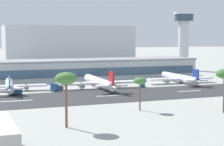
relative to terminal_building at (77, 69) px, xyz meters
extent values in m
plane|color=#9E9E99|center=(-5.70, -73.86, -5.74)|extent=(1400.00, 1400.00, 0.00)
cube|color=#2D2D30|center=(-5.70, -71.46, -5.70)|extent=(800.00, 36.77, 0.08)
cube|color=white|center=(-44.47, -71.46, -5.65)|extent=(12.00, 1.20, 0.01)
cube|color=white|center=(-5.58, -71.46, -5.65)|extent=(12.00, 1.20, 0.01)
cube|color=white|center=(33.55, -71.46, -5.65)|extent=(12.00, 1.20, 0.01)
cube|color=#B7BABC|center=(0.00, 0.06, -0.50)|extent=(147.61, 27.77, 10.47)
cube|color=#38516B|center=(0.00, -13.97, -1.03)|extent=(143.18, 0.30, 4.71)
cube|color=gray|center=(0.00, 0.06, 5.23)|extent=(149.09, 28.05, 1.00)
cylinder|color=silver|center=(90.92, 29.12, 12.56)|extent=(7.76, 7.76, 36.59)
cylinder|color=#2D4251|center=(90.92, 29.12, 33.38)|extent=(13.98, 13.98, 5.05)
cylinder|color=silver|center=(90.92, 29.12, 36.50)|extent=(15.10, 15.10, 1.20)
cube|color=#BCBCC1|center=(21.72, 100.32, 11.38)|extent=(108.91, 33.73, 34.24)
cylinder|color=silver|center=(-43.89, -41.23, -3.03)|extent=(6.84, 35.19, 3.50)
sphere|color=silver|center=(-42.21, -23.81, -3.03)|extent=(3.33, 3.33, 3.33)
cone|color=silver|center=(-45.56, -58.66, -3.03)|extent=(3.74, 6.57, 3.15)
cube|color=silver|center=(-43.95, -41.93, -3.38)|extent=(34.26, 8.48, 0.77)
cylinder|color=gray|center=(-36.36, -42.66, -3.99)|extent=(2.73, 5.10, 2.28)
cube|color=silver|center=(-45.43, -57.26, -2.68)|extent=(11.75, 3.98, 0.62)
cube|color=#1975B2|center=(-45.43, -57.26, -0.22)|extent=(1.01, 4.76, 5.60)
cylinder|color=black|center=(-44.05, -42.97, -5.26)|extent=(0.63, 0.63, 0.96)
cylinder|color=white|center=(-2.11, -47.07, -2.56)|extent=(5.53, 41.09, 4.10)
sphere|color=white|center=(-1.39, -26.60, -2.56)|extent=(3.89, 3.89, 3.89)
cone|color=white|center=(-2.82, -67.55, -2.56)|extent=(3.94, 7.50, 3.69)
cube|color=white|center=(-2.13, -47.89, -2.97)|extent=(41.26, 7.58, 0.90)
cylinder|color=gray|center=(7.10, -48.21, -3.69)|extent=(2.86, 5.83, 2.66)
cylinder|color=gray|center=(-11.37, -47.57, -3.69)|extent=(2.86, 5.83, 2.66)
cube|color=white|center=(-2.76, -65.91, -2.15)|extent=(14.07, 3.87, 0.72)
cube|color=red|center=(-2.76, -65.91, 0.72)|extent=(0.85, 5.55, 6.56)
cylinder|color=black|center=(-2.18, -49.12, -5.18)|extent=(0.74, 0.74, 1.13)
cylinder|color=white|center=(45.78, -41.72, -2.87)|extent=(5.38, 37.20, 3.71)
sphere|color=white|center=(46.61, -23.21, -2.87)|extent=(3.52, 3.52, 3.52)
cone|color=white|center=(44.94, -60.24, -2.87)|extent=(3.63, 6.82, 3.34)
cube|color=white|center=(45.74, -42.47, -3.24)|extent=(37.53, 7.24, 0.82)
cylinder|color=gray|center=(54.13, -42.84, -3.88)|extent=(2.64, 5.29, 2.41)
cylinder|color=gray|center=(37.36, -42.09, -3.88)|extent=(2.64, 5.29, 2.41)
cube|color=white|center=(45.01, -58.76, -2.49)|extent=(12.81, 3.63, 0.65)
cube|color=navy|center=(45.01, -58.76, 0.10)|extent=(0.82, 5.03, 5.93)
cylinder|color=black|center=(45.69, -43.58, -5.23)|extent=(0.67, 0.67, 1.02)
cube|color=#23569E|center=(20.03, -49.76, -4.94)|extent=(3.31, 3.46, 1.00)
cube|color=black|center=(20.03, -49.76, -3.99)|extent=(2.23, 2.29, 0.90)
cylinder|color=black|center=(18.69, -50.08, -5.44)|extent=(0.60, 0.64, 0.60)
cylinder|color=black|center=(19.90, -51.13, -5.44)|extent=(0.60, 0.64, 0.60)
cylinder|color=black|center=(20.16, -48.39, -5.44)|extent=(0.60, 0.64, 0.60)
cylinder|color=black|center=(21.37, -49.44, -5.44)|extent=(0.60, 0.64, 0.60)
cube|color=#23569E|center=(-42.21, -53.75, -4.69)|extent=(4.31, 6.46, 1.20)
cube|color=silver|center=(-42.46, -53.07, -3.29)|extent=(3.64, 4.85, 1.60)
cube|color=#23569E|center=(-41.47, -55.78, -3.34)|extent=(2.65, 2.33, 1.50)
cylinder|color=black|center=(-42.62, -56.13, -5.29)|extent=(0.57, 0.94, 0.90)
cylinder|color=black|center=(-40.37, -55.31, -5.29)|extent=(0.57, 0.94, 0.90)
cylinder|color=black|center=(-44.06, -52.19, -5.29)|extent=(0.57, 0.94, 0.90)
cylinder|color=black|center=(-41.81, -51.37, -5.29)|extent=(0.57, 0.94, 0.90)
cube|color=#23569E|center=(-22.97, -47.57, -4.59)|extent=(7.43, 8.20, 1.40)
cylinder|color=silver|center=(-22.31, -46.79, -2.84)|extent=(5.31, 5.79, 2.10)
cube|color=#23569E|center=(-25.03, -50.06, -2.99)|extent=(3.14, 3.10, 1.80)
cylinder|color=black|center=(-25.87, -49.03, -5.29)|extent=(0.79, 0.87, 0.90)
cylinder|color=black|center=(-23.87, -50.69, -5.29)|extent=(0.79, 0.87, 0.90)
cylinder|color=black|center=(-22.06, -44.45, -5.29)|extent=(0.79, 0.87, 0.90)
cylinder|color=black|center=(-20.06, -46.12, -5.29)|extent=(0.79, 0.87, 0.90)
cylinder|color=brown|center=(16.47, -119.44, 0.70)|extent=(0.64, 0.64, 12.88)
cylinder|color=brown|center=(-37.17, -121.58, 1.08)|extent=(0.68, 0.68, 13.63)
ellipsoid|color=#427538|center=(-37.17, -121.58, 7.90)|extent=(6.08, 6.08, 3.35)
cylinder|color=brown|center=(-7.65, -105.93, -0.71)|extent=(0.50, 0.50, 10.05)
ellipsoid|color=#427538|center=(-7.65, -105.93, 4.31)|extent=(4.33, 4.33, 2.38)
camera|label=1|loc=(-63.05, -224.73, 19.16)|focal=62.57mm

